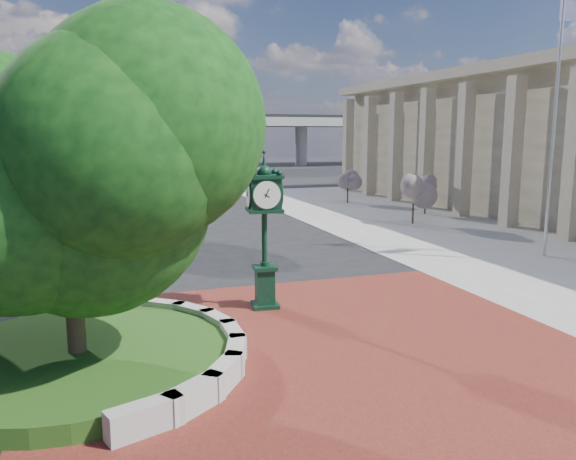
{
  "coord_description": "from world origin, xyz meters",
  "views": [
    {
      "loc": [
        -4.37,
        -11.57,
        4.73
      ],
      "look_at": [
        -0.0,
        1.5,
        2.38
      ],
      "focal_mm": 35.0,
      "sensor_mm": 36.0,
      "label": 1
    }
  ],
  "objects_px": {
    "flagpole_b": "(554,121)",
    "street_lamp_far": "(126,126)",
    "street_lamp_near": "(224,129)",
    "parked_car": "(151,181)",
    "post_clock": "(264,224)"
  },
  "relations": [
    {
      "from": "post_clock",
      "to": "flagpole_b",
      "type": "bearing_deg",
      "value": 13.15
    },
    {
      "from": "post_clock",
      "to": "parked_car",
      "type": "xyz_separation_m",
      "value": [
        0.05,
        35.64,
        -1.58
      ]
    },
    {
      "from": "street_lamp_near",
      "to": "street_lamp_far",
      "type": "height_order",
      "value": "street_lamp_far"
    },
    {
      "from": "post_clock",
      "to": "street_lamp_far",
      "type": "distance_m",
      "value": 37.17
    },
    {
      "from": "street_lamp_near",
      "to": "street_lamp_far",
      "type": "relative_size",
      "value": 0.94
    },
    {
      "from": "street_lamp_near",
      "to": "street_lamp_far",
      "type": "distance_m",
      "value": 12.38
    },
    {
      "from": "post_clock",
      "to": "flagpole_b",
      "type": "relative_size",
      "value": 0.42
    },
    {
      "from": "parked_car",
      "to": "flagpole_b",
      "type": "relative_size",
      "value": 0.43
    },
    {
      "from": "street_lamp_near",
      "to": "street_lamp_far",
      "type": "bearing_deg",
      "value": 120.82
    },
    {
      "from": "flagpole_b",
      "to": "street_lamp_far",
      "type": "height_order",
      "value": "flagpole_b"
    },
    {
      "from": "post_clock",
      "to": "parked_car",
      "type": "height_order",
      "value": "post_clock"
    },
    {
      "from": "post_clock",
      "to": "street_lamp_near",
      "type": "distance_m",
      "value": 26.9
    },
    {
      "from": "street_lamp_near",
      "to": "parked_car",
      "type": "bearing_deg",
      "value": 115.82
    },
    {
      "from": "parked_car",
      "to": "street_lamp_far",
      "type": "distance_m",
      "value": 5.21
    },
    {
      "from": "parked_car",
      "to": "street_lamp_near",
      "type": "relative_size",
      "value": 0.51
    }
  ]
}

